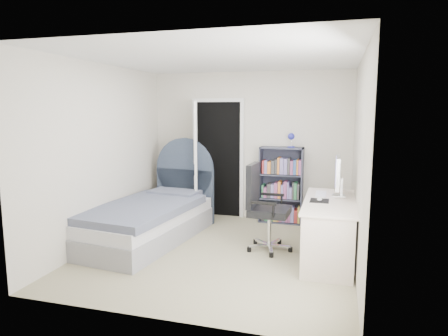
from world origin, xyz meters
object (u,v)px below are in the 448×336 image
(floor_lamp, at_px, (195,189))
(bookcase, at_px, (282,188))
(nightstand, at_px, (182,199))
(office_chair, at_px, (263,203))
(bed, at_px, (151,217))
(desk, at_px, (329,227))

(floor_lamp, bearing_deg, bookcase, 9.16)
(nightstand, xyz_separation_m, floor_lamp, (0.23, 0.07, 0.18))
(floor_lamp, height_order, office_chair, floor_lamp)
(bed, xyz_separation_m, office_chair, (1.64, 0.01, 0.32))
(desk, bearing_deg, bookcase, 118.12)
(floor_lamp, distance_m, desk, 2.57)
(floor_lamp, distance_m, bookcase, 1.46)
(bed, relative_size, nightstand, 4.37)
(bookcase, height_order, office_chair, bookcase)
(bed, bearing_deg, desk, -2.69)
(floor_lamp, xyz_separation_m, bookcase, (1.44, 0.23, 0.05))
(bed, bearing_deg, office_chair, 0.31)
(floor_lamp, bearing_deg, bed, -103.07)
(nightstand, relative_size, desk, 0.35)
(office_chair, bearing_deg, bookcase, 87.08)
(nightstand, bearing_deg, desk, -25.87)
(bookcase, bearing_deg, office_chair, -92.92)
(nightstand, bearing_deg, bookcase, 10.12)
(nightstand, relative_size, bookcase, 0.37)
(bed, height_order, office_chair, bed)
(bed, xyz_separation_m, floor_lamp, (0.27, 1.14, 0.22))
(bed, height_order, nightstand, bed)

